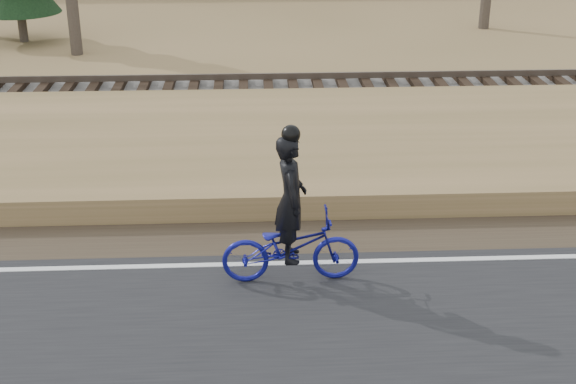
{
  "coord_description": "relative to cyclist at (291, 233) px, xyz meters",
  "views": [
    {
      "loc": [
        -0.45,
        -10.43,
        5.8
      ],
      "look_at": [
        0.09,
        0.5,
        1.1
      ],
      "focal_mm": 50.0,
      "sensor_mm": 36.0,
      "label": 1
    }
  ],
  "objects": [
    {
      "name": "edge_line",
      "position": [
        -0.09,
        0.48,
        -0.74
      ],
      "size": [
        120.0,
        0.12,
        0.01
      ],
      "primitive_type": "cube",
      "color": "silver",
      "rests_on": "road"
    },
    {
      "name": "cyclist",
      "position": [
        0.0,
        0.0,
        0.0
      ],
      "size": [
        1.98,
        0.74,
        2.35
      ],
      "rotation": [
        0.0,
        0.0,
        1.6
      ],
      "color": "navy",
      "rests_on": "road"
    },
    {
      "name": "ground",
      "position": [
        -0.09,
        0.28,
        -0.8
      ],
      "size": [
        120.0,
        120.0,
        0.0
      ],
      "primitive_type": "plane",
      "color": "#9B794E",
      "rests_on": "ground"
    },
    {
      "name": "railroad",
      "position": [
        -0.09,
        8.28,
        -0.28
      ],
      "size": [
        120.0,
        2.4,
        0.29
      ],
      "color": "black",
      "rests_on": "ballast"
    },
    {
      "name": "embankment",
      "position": [
        -0.09,
        4.48,
        -0.58
      ],
      "size": [
        120.0,
        5.0,
        0.44
      ],
      "primitive_type": "cube",
      "color": "#9B794E",
      "rests_on": "ground"
    },
    {
      "name": "shoulder",
      "position": [
        -0.09,
        1.48,
        -0.78
      ],
      "size": [
        120.0,
        1.6,
        0.04
      ],
      "primitive_type": "cube",
      "color": "#473A2B",
      "rests_on": "ground"
    },
    {
      "name": "road",
      "position": [
        -0.09,
        -2.22,
        -0.77
      ],
      "size": [
        120.0,
        6.0,
        0.06
      ],
      "primitive_type": "cube",
      "color": "black",
      "rests_on": "ground"
    },
    {
      "name": "ballast",
      "position": [
        -0.09,
        8.28,
        -0.58
      ],
      "size": [
        120.0,
        3.0,
        0.45
      ],
      "primitive_type": "cube",
      "color": "slate",
      "rests_on": "ground"
    }
  ]
}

